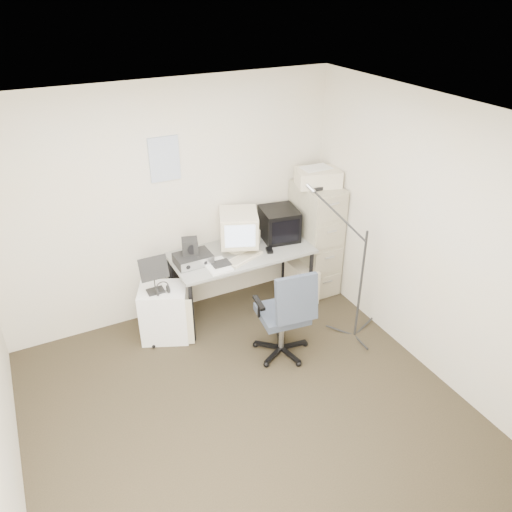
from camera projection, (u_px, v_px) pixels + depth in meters
name	position (u px, v px, depth m)	size (l,w,h in m)	color
floor	(249.00, 415.00, 4.31)	(3.60, 3.60, 0.01)	#2B261A
ceiling	(246.00, 126.00, 3.07)	(3.60, 3.60, 0.01)	white
wall_back	(170.00, 206.00, 5.08)	(3.60, 0.02, 2.50)	silver
wall_front	(419.00, 490.00, 2.29)	(3.60, 0.02, 2.50)	silver
wall_right	(431.00, 242.00, 4.39)	(0.02, 3.60, 2.50)	silver
wall_calendar	(164.00, 159.00, 4.82)	(0.30, 0.02, 0.44)	white
filing_cabinet	(315.00, 238.00, 5.75)	(0.40, 0.60, 1.30)	gray
printer	(318.00, 177.00, 5.40)	(0.46, 0.32, 0.18)	silver
desk	(242.00, 280.00, 5.50)	(1.50, 0.70, 0.73)	gray
crt_monitor	(239.00, 231.00, 5.26)	(0.39, 0.41, 0.43)	silver
crt_tv	(279.00, 224.00, 5.51)	(0.38, 0.40, 0.35)	black
desk_speaker	(255.00, 236.00, 5.45)	(0.09, 0.09, 0.16)	beige
keyboard	(244.00, 258.00, 5.18)	(0.42, 0.15, 0.02)	silver
mouse	(269.00, 250.00, 5.31)	(0.06, 0.11, 0.03)	black
radio_receiver	(193.00, 259.00, 5.07)	(0.36, 0.26, 0.10)	black
radio_speaker	(190.00, 246.00, 5.03)	(0.16, 0.15, 0.16)	black
papers	(217.00, 266.00, 5.04)	(0.23, 0.31, 0.02)	white
pc_tower	(302.00, 282.00, 5.76)	(0.20, 0.44, 0.41)	silver
office_chair	(282.00, 312.00, 4.77)	(0.57, 0.57, 0.99)	#3F495C
side_cart	(165.00, 313.00, 5.10)	(0.47, 0.38, 0.58)	white
music_stand	(154.00, 274.00, 4.81)	(0.27, 0.15, 0.40)	black
headphones	(163.00, 290.00, 4.86)	(0.14, 0.14, 0.03)	black
mic_stand	(363.00, 270.00, 4.86)	(0.02, 0.02, 1.60)	black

